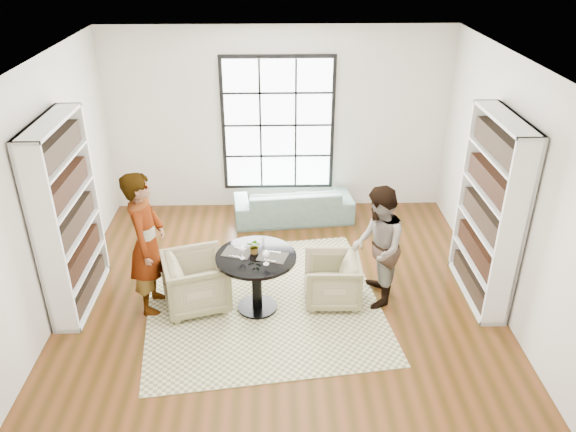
{
  "coord_description": "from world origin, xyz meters",
  "views": [
    {
      "loc": [
        -0.07,
        -5.73,
        4.33
      ],
      "look_at": [
        0.09,
        0.4,
        1.12
      ],
      "focal_mm": 35.0,
      "sensor_mm": 36.0,
      "label": 1
    }
  ],
  "objects_px": {
    "pedestal_table": "(256,271)",
    "person_right": "(378,247)",
    "wine_glass_right": "(266,255)",
    "person_left": "(147,243)",
    "flower_centerpiece": "(255,246)",
    "sofa": "(293,204)",
    "wine_glass_left": "(242,249)",
    "armchair_right": "(332,280)",
    "armchair_left": "(196,282)"
  },
  "relations": [
    {
      "from": "pedestal_table",
      "to": "person_right",
      "type": "bearing_deg",
      "value": 5.35
    },
    {
      "from": "person_right",
      "to": "wine_glass_right",
      "type": "xyz_separation_m",
      "value": [
        -1.37,
        -0.33,
        0.12
      ]
    },
    {
      "from": "person_left",
      "to": "flower_centerpiece",
      "type": "distance_m",
      "value": 1.3
    },
    {
      "from": "pedestal_table",
      "to": "sofa",
      "type": "bearing_deg",
      "value": 77.45
    },
    {
      "from": "wine_glass_right",
      "to": "person_left",
      "type": "bearing_deg",
      "value": 168.65
    },
    {
      "from": "wine_glass_left",
      "to": "wine_glass_right",
      "type": "height_order",
      "value": "wine_glass_right"
    },
    {
      "from": "pedestal_table",
      "to": "sofa",
      "type": "relative_size",
      "value": 0.52
    },
    {
      "from": "person_left",
      "to": "flower_centerpiece",
      "type": "height_order",
      "value": "person_left"
    },
    {
      "from": "armchair_right",
      "to": "wine_glass_left",
      "type": "distance_m",
      "value": 1.27
    },
    {
      "from": "wine_glass_left",
      "to": "flower_centerpiece",
      "type": "distance_m",
      "value": 0.19
    },
    {
      "from": "person_left",
      "to": "wine_glass_left",
      "type": "bearing_deg",
      "value": -95.38
    },
    {
      "from": "armchair_left",
      "to": "flower_centerpiece",
      "type": "bearing_deg",
      "value": -109.84
    },
    {
      "from": "sofa",
      "to": "armchair_right",
      "type": "bearing_deg",
      "value": 94.39
    },
    {
      "from": "pedestal_table",
      "to": "person_left",
      "type": "xyz_separation_m",
      "value": [
        -1.31,
        0.09,
        0.36
      ]
    },
    {
      "from": "armchair_right",
      "to": "wine_glass_right",
      "type": "relative_size",
      "value": 3.76
    },
    {
      "from": "pedestal_table",
      "to": "armchair_left",
      "type": "xyz_separation_m",
      "value": [
        -0.76,
        0.09,
        -0.21
      ]
    },
    {
      "from": "pedestal_table",
      "to": "person_right",
      "type": "xyz_separation_m",
      "value": [
        1.5,
        0.14,
        0.22
      ]
    },
    {
      "from": "sofa",
      "to": "armchair_right",
      "type": "distance_m",
      "value": 2.31
    },
    {
      "from": "pedestal_table",
      "to": "sofa",
      "type": "xyz_separation_m",
      "value": [
        0.54,
        2.41,
        -0.29
      ]
    },
    {
      "from": "armchair_right",
      "to": "flower_centerpiece",
      "type": "height_order",
      "value": "flower_centerpiece"
    },
    {
      "from": "person_left",
      "to": "wine_glass_right",
      "type": "height_order",
      "value": "person_left"
    },
    {
      "from": "pedestal_table",
      "to": "armchair_left",
      "type": "bearing_deg",
      "value": 173.02
    },
    {
      "from": "person_right",
      "to": "flower_centerpiece",
      "type": "xyz_separation_m",
      "value": [
        -1.51,
        -0.09,
        0.09
      ]
    },
    {
      "from": "sofa",
      "to": "armchair_right",
      "type": "height_order",
      "value": "armchair_right"
    },
    {
      "from": "wine_glass_left",
      "to": "sofa",
      "type": "bearing_deg",
      "value": 74.29
    },
    {
      "from": "wine_glass_left",
      "to": "armchair_right",
      "type": "bearing_deg",
      "value": 10.25
    },
    {
      "from": "person_left",
      "to": "armchair_left",
      "type": "bearing_deg",
      "value": -87.83
    },
    {
      "from": "wine_glass_right",
      "to": "flower_centerpiece",
      "type": "height_order",
      "value": "flower_centerpiece"
    },
    {
      "from": "person_left",
      "to": "person_right",
      "type": "relative_size",
      "value": 1.17
    },
    {
      "from": "person_right",
      "to": "armchair_right",
      "type": "bearing_deg",
      "value": -85.37
    },
    {
      "from": "wine_glass_left",
      "to": "flower_centerpiece",
      "type": "bearing_deg",
      "value": 37.72
    },
    {
      "from": "sofa",
      "to": "armchair_left",
      "type": "relative_size",
      "value": 2.44
    },
    {
      "from": "person_left",
      "to": "wine_glass_left",
      "type": "relative_size",
      "value": 10.53
    },
    {
      "from": "wine_glass_left",
      "to": "flower_centerpiece",
      "type": "relative_size",
      "value": 0.9
    },
    {
      "from": "sofa",
      "to": "person_left",
      "type": "distance_m",
      "value": 3.03
    },
    {
      "from": "wine_glass_right",
      "to": "flower_centerpiece",
      "type": "relative_size",
      "value": 0.95
    },
    {
      "from": "armchair_left",
      "to": "wine_glass_right",
      "type": "distance_m",
      "value": 1.08
    },
    {
      "from": "armchair_right",
      "to": "wine_glass_left",
      "type": "relative_size",
      "value": 3.98
    },
    {
      "from": "pedestal_table",
      "to": "armchair_right",
      "type": "distance_m",
      "value": 0.99
    },
    {
      "from": "person_left",
      "to": "armchair_right",
      "type": "bearing_deg",
      "value": -86.62
    },
    {
      "from": "person_right",
      "to": "wine_glass_right",
      "type": "distance_m",
      "value": 1.42
    },
    {
      "from": "person_right",
      "to": "flower_centerpiece",
      "type": "relative_size",
      "value": 8.14
    },
    {
      "from": "wine_glass_right",
      "to": "armchair_left",
      "type": "bearing_deg",
      "value": 161.94
    },
    {
      "from": "sofa",
      "to": "flower_centerpiece",
      "type": "distance_m",
      "value": 2.5
    },
    {
      "from": "sofa",
      "to": "wine_glass_left",
      "type": "bearing_deg",
      "value": 68.51
    },
    {
      "from": "armchair_right",
      "to": "wine_glass_right",
      "type": "xyz_separation_m",
      "value": [
        -0.82,
        -0.33,
        0.6
      ]
    },
    {
      "from": "armchair_left",
      "to": "flower_centerpiece",
      "type": "height_order",
      "value": "flower_centerpiece"
    },
    {
      "from": "person_left",
      "to": "flower_centerpiece",
      "type": "xyz_separation_m",
      "value": [
        1.29,
        -0.04,
        -0.04
      ]
    },
    {
      "from": "flower_centerpiece",
      "to": "person_right",
      "type": "bearing_deg",
      "value": 3.31
    },
    {
      "from": "person_left",
      "to": "pedestal_table",
      "type": "bearing_deg",
      "value": -91.88
    }
  ]
}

